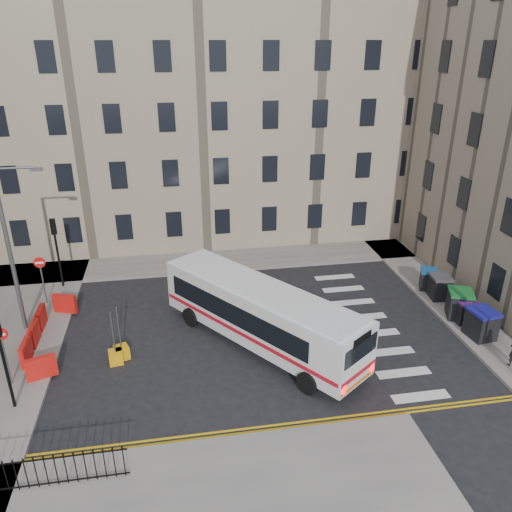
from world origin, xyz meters
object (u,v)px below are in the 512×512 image
object	(u,v)px
streetlamp	(9,250)
wheelie_bin_e	(428,279)
bollard_yellow	(116,357)
wheelie_bin_c	(459,304)
wheelie_bin_b	(464,310)
wheelie_bin_a	(481,324)
wheelie_bin_d	(440,287)
bus	(260,313)
bollard_chevron	(122,352)

from	to	relation	value
streetlamp	wheelie_bin_e	bearing A→B (deg)	1.63
wheelie_bin_e	bollard_yellow	bearing A→B (deg)	-142.23
bollard_yellow	wheelie_bin_c	bearing A→B (deg)	3.15
wheelie_bin_b	wheelie_bin_e	bearing A→B (deg)	92.22
streetlamp	wheelie_bin_a	size ratio (longest dim) A/B	5.69
wheelie_bin_b	wheelie_bin_d	bearing A→B (deg)	90.81
wheelie_bin_a	wheelie_bin_d	xyz separation A→B (m)	(0.05, 4.01, -0.06)
wheelie_bin_c	wheelie_bin_d	bearing A→B (deg)	109.53
wheelie_bin_e	bollard_yellow	distance (m)	17.54
wheelie_bin_c	bollard_yellow	world-z (taller)	wheelie_bin_c
wheelie_bin_b	wheelie_bin_a	bearing A→B (deg)	-89.08
wheelie_bin_a	wheelie_bin_e	size ratio (longest dim) A/B	1.07
wheelie_bin_e	wheelie_bin_c	bearing A→B (deg)	-65.59
streetlamp	wheelie_bin_b	xyz separation A→B (m)	(21.72, -3.03, -3.57)
wheelie_bin_c	wheelie_bin_e	bearing A→B (deg)	111.44
bus	wheelie_bin_d	xyz separation A→B (m)	(10.51, 2.62, -0.90)
bus	wheelie_bin_c	bearing A→B (deg)	-32.95
wheelie_bin_d	wheelie_bin_e	world-z (taller)	wheelie_bin_d
wheelie_bin_d	bollard_yellow	bearing A→B (deg)	-163.17
wheelie_bin_e	bollard_yellow	world-z (taller)	wheelie_bin_e
wheelie_bin_a	bollard_chevron	bearing A→B (deg)	168.08
wheelie_bin_a	wheelie_bin_c	distance (m)	1.94
wheelie_bin_c	wheelie_bin_d	size ratio (longest dim) A/B	1.26
bus	wheelie_bin_b	world-z (taller)	bus
streetlamp	wheelie_bin_e	size ratio (longest dim) A/B	6.11
wheelie_bin_b	wheelie_bin_c	size ratio (longest dim) A/B	0.74
bus	wheelie_bin_c	distance (m)	10.50
wheelie_bin_a	wheelie_bin_b	world-z (taller)	wheelie_bin_a
wheelie_bin_c	bollard_yellow	distance (m)	17.09
bus	wheelie_bin_e	world-z (taller)	bus
bus	bollard_chevron	xyz separation A→B (m)	(-6.37, -0.06, -1.41)
wheelie_bin_c	wheelie_bin_e	size ratio (longest dim) A/B	1.23
streetlamp	bollard_yellow	distance (m)	7.10
streetlamp	wheelie_bin_e	distance (m)	21.99
bus	wheelie_bin_a	bearing A→B (deg)	-43.55
streetlamp	bollard_yellow	bearing A→B (deg)	-37.19
wheelie_bin_c	wheelie_bin_e	xyz separation A→B (m)	(-0.02, 3.21, -0.15)
bollard_yellow	wheelie_bin_d	bearing A→B (deg)	9.97
wheelie_bin_c	bollard_chevron	distance (m)	16.84
wheelie_bin_d	bollard_chevron	xyz separation A→B (m)	(-16.88, -2.68, -0.51)
bollard_yellow	bollard_chevron	distance (m)	0.40
wheelie_bin_d	bollard_yellow	distance (m)	17.38
streetlamp	wheelie_bin_d	world-z (taller)	streetlamp
wheelie_bin_b	wheelie_bin_c	distance (m)	0.46
wheelie_bin_d	streetlamp	bearing A→B (deg)	-174.51
bus	bollard_yellow	bearing A→B (deg)	147.34
streetlamp	wheelie_bin_b	world-z (taller)	streetlamp
wheelie_bin_b	bollard_yellow	xyz separation A→B (m)	(-17.08, -0.49, -0.47)
wheelie_bin_b	bollard_chevron	size ratio (longest dim) A/B	2.04
wheelie_bin_e	bollard_chevron	xyz separation A→B (m)	(-16.80, -3.82, -0.44)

